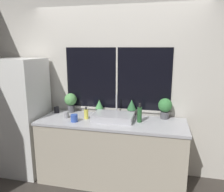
% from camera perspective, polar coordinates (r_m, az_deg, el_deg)
% --- Properties ---
extents(wall_back, '(8.00, 0.09, 2.70)m').
position_cam_1_polar(wall_back, '(3.31, 1.39, 2.91)').
color(wall_back, '#BCB7AD').
rests_on(wall_back, ground_plane).
extents(wall_left, '(0.06, 7.00, 2.70)m').
position_cam_1_polar(wall_left, '(4.82, -20.86, 5.08)').
color(wall_left, '#BCB7AD').
rests_on(wall_left, ground_plane).
extents(counter, '(2.05, 0.69, 0.91)m').
position_cam_1_polar(counter, '(3.22, -0.19, -14.17)').
color(counter, '#B2A893').
rests_on(counter, ground_plane).
extents(refrigerator, '(0.66, 0.67, 1.75)m').
position_cam_1_polar(refrigerator, '(3.62, -22.47, -4.96)').
color(refrigerator, silver).
rests_on(refrigerator, ground_plane).
extents(sink, '(0.56, 0.41, 0.33)m').
position_cam_1_polar(sink, '(3.06, 0.36, -5.43)').
color(sink, '#ADADB2').
rests_on(sink, counter).
extents(potted_plant_far_left, '(0.19, 0.19, 0.30)m').
position_cam_1_polar(potted_plant_far_left, '(3.45, -10.75, -1.22)').
color(potted_plant_far_left, '#4C4C51').
rests_on(potted_plant_far_left, counter).
extents(potted_plant_center_left, '(0.12, 0.12, 0.22)m').
position_cam_1_polar(potted_plant_center_left, '(3.31, -3.35, -2.72)').
color(potted_plant_center_left, '#4C4C51').
rests_on(potted_plant_center_left, counter).
extents(potted_plant_center_right, '(0.14, 0.14, 0.25)m').
position_cam_1_polar(potted_plant_center_right, '(3.20, 5.14, -2.91)').
color(potted_plant_center_right, '#4C4C51').
rests_on(potted_plant_center_right, counter).
extents(potted_plant_far_right, '(0.19, 0.19, 0.29)m').
position_cam_1_polar(potted_plant_far_right, '(3.17, 13.69, -2.75)').
color(potted_plant_far_right, '#4C4C51').
rests_on(potted_plant_far_right, counter).
extents(soap_bottle, '(0.06, 0.06, 0.17)m').
position_cam_1_polar(soap_bottle, '(3.12, -6.76, -4.65)').
color(soap_bottle, '#DBD14C').
rests_on(soap_bottle, counter).
extents(bottle_tall, '(0.06, 0.06, 0.26)m').
position_cam_1_polar(bottle_tall, '(2.97, 7.20, -4.75)').
color(bottle_tall, '#235128').
rests_on(bottle_tall, counter).
extents(mug_grey, '(0.07, 0.07, 0.09)m').
position_cam_1_polar(mug_grey, '(3.21, -11.84, -4.80)').
color(mug_grey, gray).
rests_on(mug_grey, counter).
extents(mug_black, '(0.08, 0.08, 0.09)m').
position_cam_1_polar(mug_black, '(3.50, -14.25, -3.51)').
color(mug_black, black).
rests_on(mug_black, counter).
extents(mug_blue, '(0.10, 0.10, 0.10)m').
position_cam_1_polar(mug_blue, '(3.03, -9.85, -5.71)').
color(mug_blue, '#3351AD').
rests_on(mug_blue, counter).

